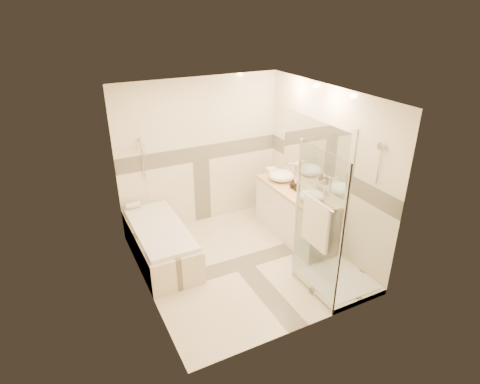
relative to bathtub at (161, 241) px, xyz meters
name	(u,v)px	position (x,y,z in m)	size (l,w,h in m)	color
room	(245,186)	(1.08, -0.64, 0.95)	(2.82, 3.02, 2.52)	beige
bathtub	(161,241)	(0.00, 0.00, 0.00)	(0.75, 1.70, 0.56)	beige
vanity	(295,213)	(2.15, -0.35, 0.12)	(0.58, 1.62, 0.85)	white
shower_enclosure	(330,253)	(1.86, -1.62, 0.20)	(0.96, 0.93, 2.04)	beige
vessel_sink_near	(281,175)	(2.13, 0.07, 0.63)	(0.42, 0.42, 0.17)	white
vessel_sink_far	(312,196)	(2.13, -0.77, 0.62)	(0.38, 0.38, 0.15)	white
faucet_near	(292,169)	(2.35, 0.07, 0.71)	(0.12, 0.03, 0.29)	silver
faucet_far	(324,187)	(2.35, -0.77, 0.72)	(0.12, 0.03, 0.30)	silver
amenity_bottle_a	(297,186)	(2.13, -0.39, 0.62)	(0.07, 0.07, 0.16)	black
amenity_bottle_b	(293,184)	(2.13, -0.28, 0.61)	(0.11, 0.11, 0.14)	black
folded_towels	(273,172)	(2.13, 0.34, 0.59)	(0.17, 0.28, 0.09)	white
rolled_towel	(133,205)	(-0.20, 0.75, 0.30)	(0.10, 0.10, 0.23)	white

